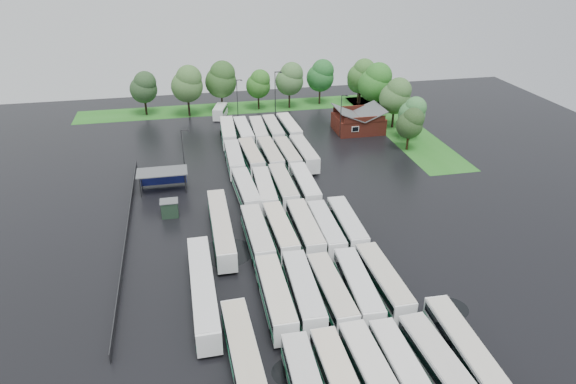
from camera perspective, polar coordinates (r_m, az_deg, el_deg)
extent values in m
plane|color=black|center=(70.56, 0.41, -6.26)|extent=(160.00, 160.00, 0.00)
cube|color=maroon|center=(113.20, 7.79, 7.55)|extent=(10.00, 8.00, 3.40)
cube|color=#4C4F51|center=(111.60, 6.64, 8.74)|extent=(5.07, 8.60, 2.19)
cube|color=#4C4F51|center=(113.23, 9.08, 8.85)|extent=(5.07, 8.60, 2.19)
cube|color=maroon|center=(108.95, 8.54, 7.95)|extent=(9.00, 0.20, 1.20)
cube|color=silver|center=(108.87, 7.49, 6.95)|extent=(1.60, 0.12, 1.20)
cylinder|color=#2D2D30|center=(86.43, -16.09, 0.47)|extent=(0.16, 0.16, 3.40)
cylinder|color=#2D2D30|center=(86.05, -11.33, 0.91)|extent=(0.16, 0.16, 3.40)
cylinder|color=#2D2D30|center=(89.32, -16.00, 1.35)|extent=(0.16, 0.16, 3.40)
cylinder|color=#2D2D30|center=(88.96, -11.39, 1.79)|extent=(0.16, 0.16, 3.40)
cube|color=#4C4F51|center=(86.88, -13.84, 2.21)|extent=(8.20, 4.20, 0.15)
cube|color=navy|center=(89.38, -13.69, 1.59)|extent=(7.60, 0.08, 2.60)
cube|color=#1A3020|center=(79.70, -13.01, -1.82)|extent=(2.50, 2.00, 2.50)
cube|color=#4C4F51|center=(79.10, -13.11, -0.99)|extent=(2.70, 2.20, 0.12)
cube|color=#236B1C|center=(129.33, -4.87, 9.35)|extent=(80.00, 10.00, 0.01)
cube|color=#236B1C|center=(117.37, 12.39, 6.99)|extent=(10.00, 50.00, 0.01)
cube|color=#2D2D30|center=(76.51, -17.44, -4.26)|extent=(0.10, 50.00, 1.20)
cube|color=beige|center=(48.23, 2.10, -20.05)|extent=(2.67, 11.81, 0.12)
cylinder|color=black|center=(52.87, 0.99, -19.16)|extent=(2.58, 0.97, 0.97)
cube|color=white|center=(49.95, 5.81, -20.50)|extent=(2.65, 12.22, 2.79)
cube|color=black|center=(49.54, 5.84, -20.06)|extent=(2.71, 11.73, 0.89)
cube|color=beige|center=(48.90, 5.89, -19.34)|extent=(2.55, 11.85, 0.12)
cylinder|color=black|center=(53.52, 4.45, -18.55)|extent=(2.59, 0.98, 0.98)
cube|color=white|center=(50.69, 9.48, -19.78)|extent=(2.98, 12.74, 2.90)
cube|color=black|center=(50.27, 9.53, -19.33)|extent=(3.03, 12.24, 0.93)
cube|color=#217B52|center=(51.15, 9.42, -20.28)|extent=(3.03, 12.49, 0.64)
cube|color=silver|center=(49.62, 9.61, -18.58)|extent=(2.87, 12.36, 0.13)
cylinder|color=black|center=(54.35, 7.80, -17.86)|extent=(2.69, 1.01, 1.01)
cube|color=white|center=(51.78, 12.69, -19.05)|extent=(2.61, 12.13, 2.78)
cube|color=black|center=(51.39, 12.76, -18.61)|extent=(2.67, 11.65, 0.89)
cube|color=#0B7143|center=(52.21, 12.62, -19.52)|extent=(2.66, 11.89, 0.61)
cube|color=silver|center=(50.78, 12.86, -17.91)|extent=(2.51, 11.77, 0.12)
cylinder|color=black|center=(55.21, 10.89, -17.32)|extent=(2.57, 0.97, 0.97)
cube|color=white|center=(52.74, 16.60, -18.43)|extent=(3.34, 12.97, 2.94)
cube|color=black|center=(52.34, 16.69, -17.97)|extent=(3.38, 12.46, 0.94)
cube|color=#1C6B45|center=(53.19, 16.50, -18.93)|extent=(3.38, 12.71, 0.65)
cube|color=beige|center=(51.70, 16.83, -17.23)|extent=(3.22, 12.58, 0.13)
cylinder|color=black|center=(56.29, 14.45, -16.71)|extent=(2.73, 1.03, 1.03)
cube|color=white|center=(58.86, -1.42, -11.57)|extent=(2.71, 12.81, 2.93)
cube|color=black|center=(58.50, -1.42, -11.11)|extent=(2.77, 12.30, 0.94)
cube|color=#0E6B41|center=(59.26, -1.41, -12.06)|extent=(2.76, 12.55, 0.65)
cube|color=beige|center=(57.93, -1.43, -10.39)|extent=(2.60, 12.43, 0.13)
cylinder|color=black|center=(56.73, -0.61, -15.24)|extent=(2.72, 1.02, 1.02)
cylinder|color=black|center=(62.96, -2.10, -10.35)|extent=(2.72, 1.02, 1.02)
cube|color=white|center=(59.55, 1.70, -11.04)|extent=(3.05, 12.89, 2.94)
cube|color=black|center=(59.20, 1.70, -10.59)|extent=(3.10, 12.38, 0.94)
cube|color=#17764A|center=(59.95, 1.69, -11.53)|extent=(3.09, 12.64, 0.65)
cube|color=silver|center=(58.64, 1.72, -9.87)|extent=(2.93, 12.51, 0.13)
cylinder|color=black|center=(57.43, 2.65, -14.65)|extent=(2.72, 1.03, 1.03)
cylinder|color=black|center=(63.62, 0.81, -9.88)|extent=(2.72, 1.03, 1.03)
cube|color=white|center=(59.82, 4.83, -11.05)|extent=(2.81, 12.33, 2.81)
cube|color=black|center=(59.48, 4.85, -10.62)|extent=(2.87, 11.84, 0.90)
cube|color=#107C4D|center=(60.20, 4.81, -11.51)|extent=(2.86, 12.09, 0.62)
cube|color=beige|center=(58.94, 4.88, -9.93)|extent=(2.70, 11.96, 0.12)
cylinder|color=black|center=(57.83, 5.89, -14.47)|extent=(2.61, 0.98, 0.98)
cylinder|color=black|center=(63.66, 3.78, -9.94)|extent=(2.61, 0.98, 0.98)
cube|color=white|center=(60.74, 7.75, -10.50)|extent=(3.20, 12.67, 2.88)
cube|color=black|center=(60.40, 7.78, -10.07)|extent=(3.24, 12.17, 0.92)
cube|color=#056F3C|center=(61.12, 7.71, -10.98)|extent=(3.24, 12.42, 0.63)
cube|color=silver|center=(59.86, 7.84, -9.37)|extent=(3.08, 12.28, 0.13)
cylinder|color=black|center=(58.73, 8.96, -13.92)|extent=(2.67, 1.00, 1.00)
cylinder|color=black|center=(64.62, 6.51, -9.43)|extent=(2.67, 1.00, 1.00)
cube|color=white|center=(62.19, 10.53, -9.75)|extent=(2.81, 12.59, 2.88)
cube|color=black|center=(61.85, 10.57, -9.32)|extent=(2.86, 12.09, 0.92)
cube|color=#086E3D|center=(62.56, 10.48, -10.22)|extent=(2.86, 12.34, 0.63)
cube|color=beige|center=(61.33, 10.65, -8.63)|extent=(2.70, 12.21, 0.13)
cylinder|color=black|center=(60.19, 11.83, -13.04)|extent=(2.67, 1.00, 1.00)
cylinder|color=black|center=(66.01, 9.15, -8.76)|extent=(2.67, 1.00, 1.00)
cube|color=white|center=(69.73, -3.44, -4.87)|extent=(2.86, 12.80, 2.92)
cube|color=black|center=(69.43, -3.45, -4.46)|extent=(2.92, 12.29, 0.94)
cube|color=#10774D|center=(70.07, -3.42, -5.32)|extent=(2.91, 12.55, 0.64)
cube|color=beige|center=(68.95, -3.47, -3.79)|extent=(2.75, 12.42, 0.13)
cylinder|color=black|center=(67.14, -2.87, -7.72)|extent=(2.71, 1.02, 1.02)
cylinder|color=black|center=(73.95, -3.89, -4.21)|extent=(2.71, 1.02, 1.02)
cube|color=white|center=(70.63, -0.85, -4.43)|extent=(2.92, 12.45, 2.84)
cube|color=black|center=(70.33, -0.86, -4.03)|extent=(2.97, 11.96, 0.91)
cube|color=#187A4C|center=(70.95, -0.85, -4.86)|extent=(2.97, 12.21, 0.62)
cube|color=beige|center=(69.88, -0.86, -3.39)|extent=(2.81, 12.08, 0.12)
cylinder|color=black|center=(68.11, -0.20, -7.14)|extent=(2.63, 0.99, 0.99)
cylinder|color=black|center=(74.70, -1.43, -3.82)|extent=(2.63, 0.99, 0.99)
cube|color=white|center=(71.05, 1.89, -4.18)|extent=(2.67, 12.79, 2.93)
cube|color=black|center=(70.75, 1.90, -3.77)|extent=(2.74, 12.28, 0.94)
cube|color=#05763D|center=(71.38, 1.88, -4.62)|extent=(2.73, 12.54, 0.64)
cube|color=beige|center=(70.28, 1.91, -3.11)|extent=(2.57, 12.41, 0.13)
cylinder|color=black|center=(68.48, 2.68, -6.95)|extent=(2.72, 1.02, 1.02)
cylinder|color=black|center=(75.22, 1.14, -3.57)|extent=(2.72, 1.02, 1.02)
cube|color=white|center=(71.37, 4.21, -4.17)|extent=(2.65, 12.21, 2.79)
cube|color=black|center=(71.09, 4.23, -3.79)|extent=(2.71, 11.73, 0.89)
cube|color=#057043|center=(71.69, 4.20, -4.59)|extent=(2.70, 11.97, 0.61)
cube|color=silver|center=(70.64, 4.25, -3.16)|extent=(2.55, 11.85, 0.12)
cylinder|color=black|center=(68.96, 5.05, -6.79)|extent=(2.59, 0.98, 0.98)
cylinder|color=black|center=(75.31, 3.38, -3.60)|extent=(2.59, 0.98, 0.98)
cube|color=white|center=(72.59, 6.56, -3.69)|extent=(2.87, 12.39, 2.83)
cube|color=black|center=(72.31, 6.58, -3.31)|extent=(2.91, 11.90, 0.90)
cube|color=#137E4E|center=(72.90, 6.53, -4.12)|extent=(2.91, 12.15, 0.62)
cube|color=silver|center=(71.86, 6.62, -2.69)|extent=(2.75, 12.02, 0.12)
cylinder|color=black|center=(70.16, 7.48, -6.28)|extent=(2.62, 0.99, 0.99)
cylinder|color=black|center=(76.53, 5.60, -3.15)|extent=(2.62, 0.99, 0.99)
cube|color=white|center=(81.71, -4.69, 0.07)|extent=(3.17, 12.52, 2.84)
cube|color=black|center=(81.46, -4.71, 0.43)|extent=(3.20, 12.03, 0.91)
cube|color=#0E7743|center=(81.99, -4.68, -0.32)|extent=(3.21, 12.27, 0.63)
cube|color=silver|center=(81.06, -4.73, 1.00)|extent=(3.04, 12.14, 0.12)
cylinder|color=black|center=(78.88, -4.27, -2.12)|extent=(2.64, 0.99, 0.99)
cylinder|color=black|center=(85.88, -5.01, 0.39)|extent=(2.64, 0.99, 0.99)
cube|color=white|center=(81.89, -2.61, 0.19)|extent=(3.00, 12.41, 2.82)
cube|color=black|center=(81.64, -2.61, 0.55)|extent=(3.04, 11.92, 0.90)
cube|color=#087F45|center=(82.17, -2.60, -0.19)|extent=(3.04, 12.16, 0.62)
cube|color=silver|center=(81.25, -2.63, 1.12)|extent=(2.88, 12.03, 0.12)
cylinder|color=black|center=(79.10, -2.11, -1.97)|extent=(2.62, 0.99, 0.99)
cylinder|color=black|center=(86.01, -3.02, 0.50)|extent=(2.62, 0.99, 0.99)
cube|color=white|center=(82.85, -0.53, 0.57)|extent=(2.65, 12.54, 2.87)
cube|color=black|center=(82.60, -0.53, 0.93)|extent=(2.71, 12.04, 0.92)
cube|color=#046E45|center=(83.13, -0.52, 0.18)|extent=(2.70, 12.29, 0.63)
cube|color=beige|center=(82.20, -0.53, 1.51)|extent=(2.54, 12.16, 0.13)
cylinder|color=black|center=(80.01, 0.04, -1.59)|extent=(2.66, 1.00, 1.00)
cylinder|color=black|center=(87.02, -1.04, 0.86)|extent=(2.66, 1.00, 1.00)
cube|color=white|center=(83.23, 1.87, 0.69)|extent=(2.77, 12.58, 2.88)
cube|color=black|center=(82.98, 1.88, 1.05)|extent=(2.83, 12.08, 0.92)
cube|color=#106E43|center=(83.51, 1.87, 0.30)|extent=(2.82, 12.33, 0.63)
cube|color=silver|center=(82.59, 1.89, 1.62)|extent=(2.66, 12.20, 0.13)
cylinder|color=black|center=(80.42, 2.53, -1.46)|extent=(2.67, 1.00, 1.00)
cylinder|color=black|center=(87.37, 1.24, 0.97)|extent=(2.67, 1.00, 1.00)
cube|color=white|center=(93.66, -5.98, 3.62)|extent=(2.82, 12.54, 2.86)
cube|color=black|center=(93.44, -6.00, 3.95)|extent=(2.87, 12.04, 0.92)
cube|color=#117149|center=(93.91, -5.96, 3.27)|extent=(2.86, 12.29, 0.63)
cube|color=silver|center=(93.10, -6.02, 4.46)|extent=(2.71, 12.17, 0.12)
cylinder|color=black|center=(90.60, -5.65, 1.82)|extent=(2.66, 1.00, 1.00)
cylinder|color=black|center=(97.89, -6.21, 3.75)|extent=(2.66, 1.00, 1.00)
cube|color=white|center=(94.43, -4.09, 3.91)|extent=(3.23, 12.66, 2.88)
cube|color=black|center=(94.21, -4.10, 4.23)|extent=(3.27, 12.16, 0.92)
cube|color=#077C45|center=(94.68, -4.08, 3.56)|extent=(3.27, 12.41, 0.63)
cube|color=beige|center=(93.87, -4.12, 4.75)|extent=(3.11, 12.28, 0.13)
cylinder|color=black|center=(91.36, -3.70, 2.12)|extent=(2.67, 1.00, 1.00)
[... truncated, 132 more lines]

